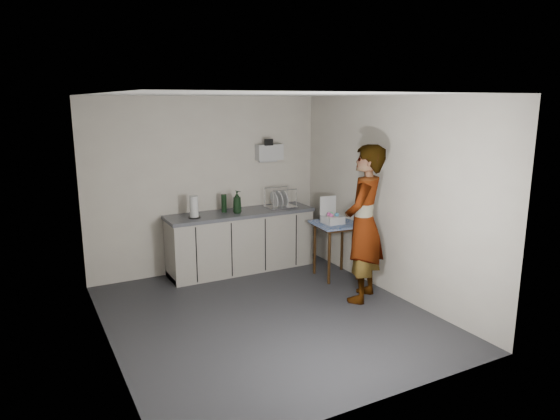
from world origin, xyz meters
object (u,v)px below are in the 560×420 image
paper_towel (194,208)px  dish_rack (280,203)px  kitchen_counter (241,243)px  soap_bottle (237,202)px  standing_man (364,224)px  side_table (336,230)px  soda_can (237,207)px  dark_bottle (224,203)px  bakery_box (332,217)px

paper_towel → dish_rack: (1.39, 0.04, -0.08)m
kitchen_counter → soap_bottle: size_ratio=6.69×
kitchen_counter → standing_man: standing_man is taller
side_table → soda_can: bearing=145.7°
dish_rack → side_table: bearing=-63.7°
paper_towel → dark_bottle: bearing=16.3°
dark_bottle → paper_towel: size_ratio=0.86×
dark_bottle → dish_rack: dish_rack is taller
soda_can → paper_towel: 0.71m
soap_bottle → bakery_box: (1.12, -0.83, -0.18)m
standing_man → soda_can: (-0.97, 1.81, -0.03)m
kitchen_counter → dark_bottle: dark_bottle is taller
standing_man → soap_bottle: standing_man is taller
dark_bottle → kitchen_counter: bearing=-18.7°
bakery_box → paper_towel: bearing=157.1°
paper_towel → dish_rack: bearing=1.6°
side_table → dark_bottle: size_ratio=2.99×
soap_bottle → side_table: bearing=-36.1°
kitchen_counter → standing_man: (0.93, -1.79, 0.58)m
standing_man → bakery_box: standing_man is taller
soap_bottle → soda_can: 0.15m
soap_bottle → dark_bottle: bearing=134.8°
standing_man → side_table: bearing=-139.2°
standing_man → paper_towel: (-1.67, 1.72, 0.05)m
standing_man → dark_bottle: 2.19m
side_table → soda_can: soda_can is taller
kitchen_counter → dish_rack: dish_rack is taller
standing_man → dark_bottle: bearing=-96.1°
side_table → soap_bottle: 1.51m
kitchen_counter → soda_can: (-0.04, 0.03, 0.55)m
kitchen_counter → dish_rack: (0.66, -0.03, 0.55)m
soda_can → dish_rack: bearing=-4.9°
paper_towel → dish_rack: size_ratio=0.71×
soap_bottle → paper_towel: bearing=180.0°
side_table → soap_bottle: bearing=149.7°
kitchen_counter → dark_bottle: (-0.23, 0.08, 0.62)m
dish_rack → standing_man: bearing=-81.1°
kitchen_counter → soap_bottle: bearing=-137.9°
dark_bottle → paper_towel: bearing=-163.7°
standing_man → paper_towel: 2.39m
kitchen_counter → soda_can: soda_can is taller
soap_bottle → dark_bottle: (-0.15, 0.15, -0.03)m
kitchen_counter → bakery_box: size_ratio=6.00×
standing_man → bakery_box: (0.11, 0.89, -0.11)m
paper_towel → dish_rack: 1.40m
soap_bottle → dish_rack: 0.74m
soap_bottle → paper_towel: 0.66m
kitchen_counter → paper_towel: (-0.74, -0.07, 0.63)m
kitchen_counter → dish_rack: size_ratio=5.04×
bakery_box → soda_can: bearing=141.4°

